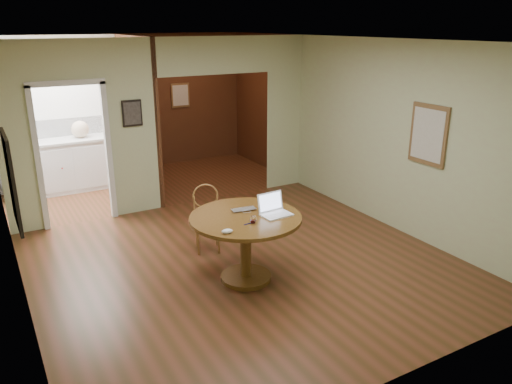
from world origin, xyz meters
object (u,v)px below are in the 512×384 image
chair (207,214)px  open_laptop (273,209)px  closed_laptop (245,211)px  dining_table (246,233)px

chair → open_laptop: bearing=-53.2°
closed_laptop → open_laptop: bearing=-33.4°
open_laptop → dining_table: bearing=160.0°
dining_table → closed_laptop: bearing=63.8°
chair → open_laptop: open_laptop is taller
dining_table → open_laptop: open_laptop is taller
open_laptop → closed_laptop: open_laptop is taller
chair → dining_table: bearing=-68.8°
chair → closed_laptop: chair is taller
chair → open_laptop: 1.22m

